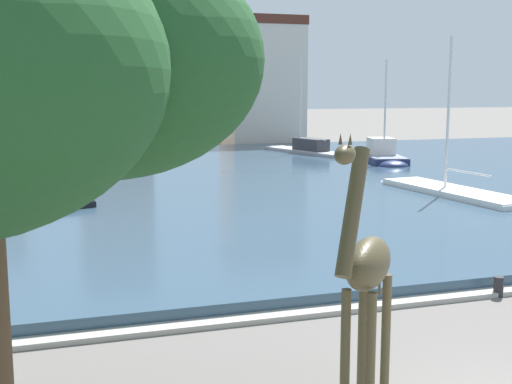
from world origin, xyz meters
TOP-DOWN VIEW (x-y plane):
  - harbor_water at (0.00, 26.87)m, footprint 77.92×41.09m
  - quay_edge_coping at (0.00, 6.07)m, footprint 77.92×0.50m
  - giraffe_statue at (-1.93, 1.60)m, footprint 1.98×2.17m
  - sailboat_black at (-7.16, 23.70)m, footprint 4.79×9.07m
  - sailboat_grey at (11.79, 38.91)m, footprint 4.21×9.67m
  - sailboat_navy at (14.38, 30.98)m, footprint 3.42×6.20m
  - sailboat_white at (10.86, 18.95)m, footprint 2.79×9.75m
  - mooring_bollard at (3.96, 5.92)m, footprint 0.24×0.24m
  - townhouse_end_terrace at (-0.67, 51.80)m, footprint 5.91×7.50m
  - townhouse_tall_gabled at (12.50, 50.27)m, footprint 6.80×5.28m

SIDE VIEW (x-z plane):
  - quay_edge_coping at x=0.00m, z-range 0.00..0.12m
  - harbor_water at x=0.00m, z-range 0.00..0.38m
  - mooring_bollard at x=3.96m, z-range 0.00..0.50m
  - sailboat_white at x=10.86m, z-range -3.36..4.04m
  - sailboat_black at x=-7.16m, z-range -2.95..3.65m
  - sailboat_grey at x=11.79m, z-range -3.27..4.24m
  - sailboat_navy at x=14.38m, z-range -2.83..4.06m
  - giraffe_statue at x=-1.93m, z-range 0.05..4.55m
  - townhouse_tall_gabled at x=12.50m, z-range 0.01..11.39m
  - townhouse_end_terrace at x=-0.67m, z-range 0.02..12.75m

